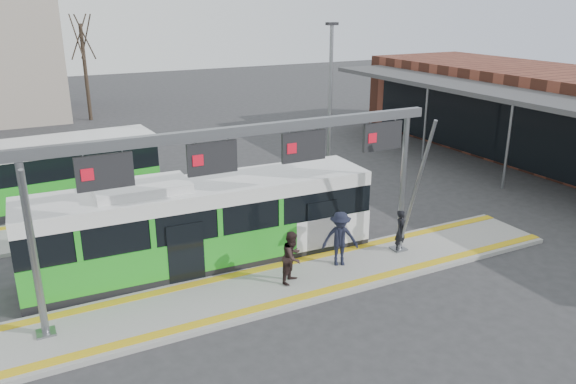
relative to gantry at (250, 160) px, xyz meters
name	(u,v)px	position (x,y,z in m)	size (l,w,h in m)	color
ground	(266,290)	(0.35, -0.25, -4.30)	(120.00, 120.00, 0.00)	#2D2D30
platform_main	(266,288)	(0.35, -0.25, -4.22)	(22.00, 3.00, 0.15)	gray
platform_second	(94,226)	(-3.65, 7.75, -4.22)	(20.00, 3.00, 0.15)	gray
tactile_main	(266,286)	(0.35, -0.25, -4.14)	(22.00, 2.65, 0.02)	gold
tactile_second	(90,215)	(-3.65, 8.90, -4.14)	(20.00, 0.35, 0.02)	gold
gantry	(250,160)	(0.00, 0.00, 0.00)	(13.00, 1.68, 5.20)	slate
hero_bus	(203,225)	(-0.76, 2.46, -2.80)	(11.95, 2.94, 3.26)	black
bg_bus_green	(14,179)	(-6.30, 11.14, -2.81)	(12.22, 3.32, 3.02)	black
passenger_a	(401,231)	(5.83, -0.05, -3.37)	(0.57, 0.37, 1.56)	black
passenger_b	(292,257)	(1.25, -0.36, -3.28)	(0.84, 0.66, 1.73)	black
passenger_c	(340,239)	(3.26, 0.00, -3.19)	(1.24, 0.72, 1.93)	black
tree_mid	(82,38)	(-0.22, 30.68, 1.90)	(1.40, 1.40, 8.17)	#382B21
lamp_east	(330,111)	(6.41, 5.97, -0.09)	(0.50, 0.25, 7.94)	slate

